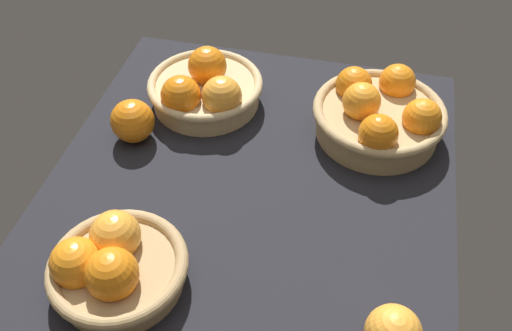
% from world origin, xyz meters
% --- Properties ---
extents(market_tray, '(0.84, 0.72, 0.03)m').
position_xyz_m(market_tray, '(0.00, 0.00, 0.01)').
color(market_tray, black).
rests_on(market_tray, ground).
extents(basket_near_left, '(0.23, 0.23, 0.11)m').
position_xyz_m(basket_near_left, '(-0.21, -0.14, 0.07)').
color(basket_near_left, tan).
rests_on(basket_near_left, market_tray).
extents(basket_far_left, '(0.25, 0.25, 0.12)m').
position_xyz_m(basket_far_left, '(-0.20, 0.21, 0.08)').
color(basket_far_left, tan).
rests_on(basket_far_left, market_tray).
extents(basket_near_right, '(0.21, 0.21, 0.10)m').
position_xyz_m(basket_near_right, '(0.23, -0.15, 0.07)').
color(basket_near_right, tan).
rests_on(basket_near_right, market_tray).
extents(loose_orange_front_gap, '(0.08, 0.08, 0.08)m').
position_xyz_m(loose_orange_front_gap, '(-0.08, -0.24, 0.07)').
color(loose_orange_front_gap, orange).
rests_on(loose_orange_front_gap, market_tray).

